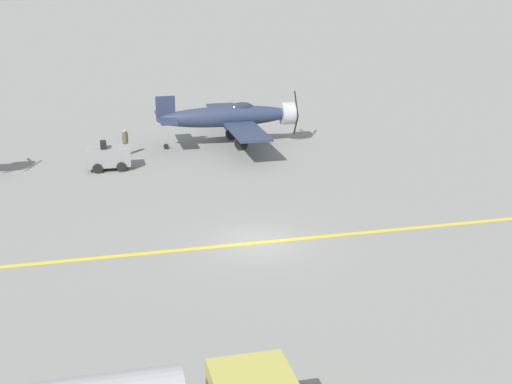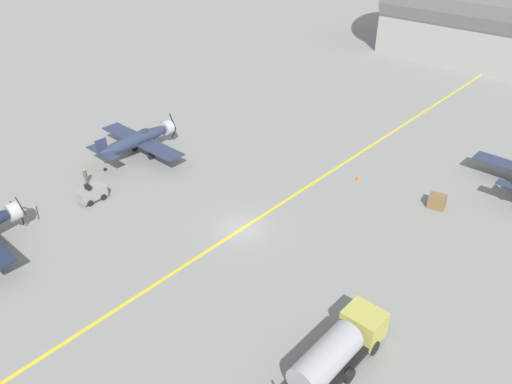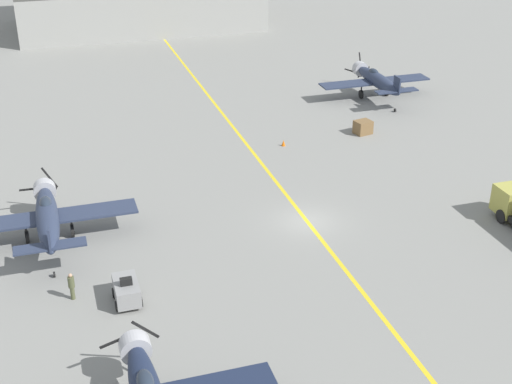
# 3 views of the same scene
# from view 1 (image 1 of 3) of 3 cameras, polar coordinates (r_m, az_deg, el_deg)

# --- Properties ---
(ground_plane) EXTENTS (400.00, 400.00, 0.00)m
(ground_plane) POSITION_cam_1_polar(r_m,az_deg,el_deg) (32.86, 0.28, -4.07)
(ground_plane) COLOR gray
(taxiway_stripe) EXTENTS (0.30, 160.00, 0.01)m
(taxiway_stripe) POSITION_cam_1_polar(r_m,az_deg,el_deg) (32.86, 0.28, -4.06)
(taxiway_stripe) COLOR yellow
(taxiway_stripe) RESTS_ON ground
(airplane_mid_left) EXTENTS (12.00, 9.98, 3.65)m
(airplane_mid_left) POSITION_cam_1_polar(r_m,az_deg,el_deg) (49.34, -2.00, 6.04)
(airplane_mid_left) COLOR #2B354F
(airplane_mid_left) RESTS_ON ground
(tow_tractor) EXTENTS (1.57, 2.60, 1.79)m
(tow_tractor) POSITION_cam_1_polar(r_m,az_deg,el_deg) (44.77, -11.73, 2.76)
(tow_tractor) COLOR gray
(tow_tractor) RESTS_ON ground
(ground_crew_walking) EXTENTS (0.38, 0.38, 1.76)m
(ground_crew_walking) POSITION_cam_1_polar(r_m,az_deg,el_deg) (47.73, -10.42, 4.02)
(ground_crew_walking) COLOR #515638
(ground_crew_walking) RESTS_ON ground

